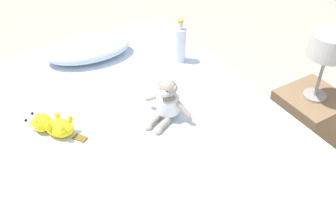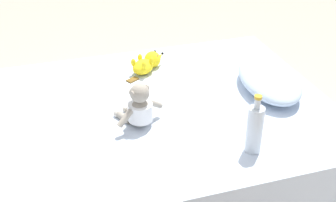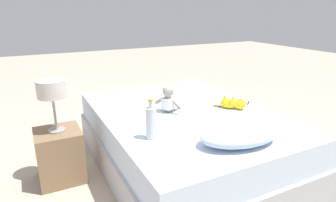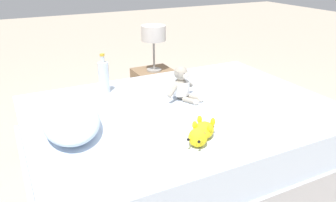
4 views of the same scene
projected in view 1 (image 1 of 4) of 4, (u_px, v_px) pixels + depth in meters
ground_plane at (143, 183)px, 2.42m from camera, size 16.00×16.00×0.00m
bed at (141, 154)px, 2.25m from camera, size 1.48×2.04×0.54m
pillow at (88, 49)px, 2.53m from camera, size 0.61×0.40×0.13m
plush_monkey at (167, 103)px, 2.03m from camera, size 0.25×0.27×0.24m
plush_yellow_creature at (52, 125)px, 1.97m from camera, size 0.25×0.29×0.10m
glass_bottle at (180, 44)px, 2.46m from camera, size 0.08×0.08×0.29m
nightstand at (306, 124)px, 2.52m from camera, size 0.36×0.36×0.45m
bedside_lamp at (329, 48)px, 2.17m from camera, size 0.23×0.23×0.43m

